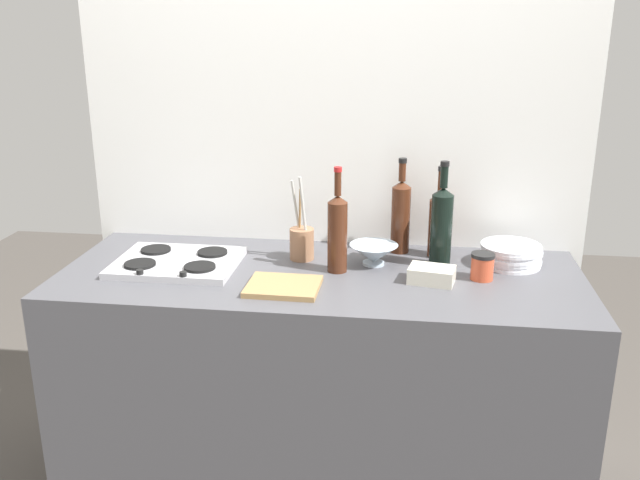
{
  "coord_description": "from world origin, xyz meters",
  "views": [
    {
      "loc": [
        0.29,
        -2.19,
        1.74
      ],
      "look_at": [
        0.0,
        0.0,
        1.02
      ],
      "focal_mm": 38.5,
      "sensor_mm": 36.0,
      "label": 1
    }
  ],
  "objects_px": {
    "cutting_board": "(283,286)",
    "utensil_crock": "(302,242)",
    "mixing_bowl": "(374,254)",
    "wine_bottle_mid_right": "(401,215)",
    "butter_dish": "(432,275)",
    "wine_bottle_mid_left": "(439,223)",
    "condiment_jar_front": "(482,266)",
    "wine_bottle_leftmost": "(441,225)",
    "stovetop_hob": "(177,262)",
    "wine_bottle_rightmost": "(337,232)",
    "plate_stack": "(511,255)"
  },
  "relations": [
    {
      "from": "butter_dish",
      "to": "wine_bottle_mid_right",
      "type": "bearing_deg",
      "value": 110.56
    },
    {
      "from": "wine_bottle_rightmost",
      "to": "utensil_crock",
      "type": "bearing_deg",
      "value": 142.65
    },
    {
      "from": "plate_stack",
      "to": "wine_bottle_mid_right",
      "type": "xyz_separation_m",
      "value": [
        -0.39,
        0.09,
        0.11
      ]
    },
    {
      "from": "cutting_board",
      "to": "utensil_crock",
      "type": "bearing_deg",
      "value": 87.38
    },
    {
      "from": "butter_dish",
      "to": "utensil_crock",
      "type": "xyz_separation_m",
      "value": [
        -0.46,
        0.17,
        0.04
      ]
    },
    {
      "from": "mixing_bowl",
      "to": "condiment_jar_front",
      "type": "distance_m",
      "value": 0.38
    },
    {
      "from": "condiment_jar_front",
      "to": "cutting_board",
      "type": "height_order",
      "value": "condiment_jar_front"
    },
    {
      "from": "wine_bottle_rightmost",
      "to": "butter_dish",
      "type": "height_order",
      "value": "wine_bottle_rightmost"
    },
    {
      "from": "condiment_jar_front",
      "to": "butter_dish",
      "type": "bearing_deg",
      "value": -162.92
    },
    {
      "from": "wine_bottle_mid_right",
      "to": "butter_dish",
      "type": "relative_size",
      "value": 2.4
    },
    {
      "from": "utensil_crock",
      "to": "condiment_jar_front",
      "type": "xyz_separation_m",
      "value": [
        0.63,
        -0.12,
        -0.02
      ]
    },
    {
      "from": "mixing_bowl",
      "to": "utensil_crock",
      "type": "xyz_separation_m",
      "value": [
        -0.26,
        0.03,
        0.02
      ]
    },
    {
      "from": "wine_bottle_mid_right",
      "to": "wine_bottle_mid_left",
      "type": "bearing_deg",
      "value": -11.42
    },
    {
      "from": "plate_stack",
      "to": "condiment_jar_front",
      "type": "distance_m",
      "value": 0.19
    },
    {
      "from": "stovetop_hob",
      "to": "butter_dish",
      "type": "relative_size",
      "value": 2.87
    },
    {
      "from": "stovetop_hob",
      "to": "plate_stack",
      "type": "relative_size",
      "value": 1.95
    },
    {
      "from": "mixing_bowl",
      "to": "utensil_crock",
      "type": "height_order",
      "value": "utensil_crock"
    },
    {
      "from": "stovetop_hob",
      "to": "wine_bottle_rightmost",
      "type": "distance_m",
      "value": 0.58
    },
    {
      "from": "mixing_bowl",
      "to": "wine_bottle_leftmost",
      "type": "bearing_deg",
      "value": 4.98
    },
    {
      "from": "wine_bottle_leftmost",
      "to": "wine_bottle_mid_right",
      "type": "relative_size",
      "value": 1.06
    },
    {
      "from": "wine_bottle_rightmost",
      "to": "utensil_crock",
      "type": "height_order",
      "value": "wine_bottle_rightmost"
    },
    {
      "from": "plate_stack",
      "to": "wine_bottle_rightmost",
      "type": "xyz_separation_m",
      "value": [
        -0.6,
        -0.14,
        0.1
      ]
    },
    {
      "from": "butter_dish",
      "to": "cutting_board",
      "type": "bearing_deg",
      "value": -165.44
    },
    {
      "from": "wine_bottle_mid_left",
      "to": "condiment_jar_front",
      "type": "xyz_separation_m",
      "value": [
        0.14,
        -0.22,
        -0.08
      ]
    },
    {
      "from": "stovetop_hob",
      "to": "butter_dish",
      "type": "bearing_deg",
      "value": -2.63
    },
    {
      "from": "mixing_bowl",
      "to": "utensil_crock",
      "type": "distance_m",
      "value": 0.26
    },
    {
      "from": "wine_bottle_mid_left",
      "to": "mixing_bowl",
      "type": "height_order",
      "value": "wine_bottle_mid_left"
    },
    {
      "from": "butter_dish",
      "to": "wine_bottle_mid_left",
      "type": "bearing_deg",
      "value": 84.29
    },
    {
      "from": "wine_bottle_mid_left",
      "to": "cutting_board",
      "type": "height_order",
      "value": "wine_bottle_mid_left"
    },
    {
      "from": "butter_dish",
      "to": "cutting_board",
      "type": "xyz_separation_m",
      "value": [
        -0.48,
        -0.12,
        -0.02
      ]
    },
    {
      "from": "wine_bottle_mid_right",
      "to": "mixing_bowl",
      "type": "bearing_deg",
      "value": -119.95
    },
    {
      "from": "plate_stack",
      "to": "butter_dish",
      "type": "distance_m",
      "value": 0.35
    },
    {
      "from": "wine_bottle_leftmost",
      "to": "plate_stack",
      "type": "bearing_deg",
      "value": 8.95
    },
    {
      "from": "wine_bottle_mid_left",
      "to": "mixing_bowl",
      "type": "relative_size",
      "value": 1.95
    },
    {
      "from": "wine_bottle_rightmost",
      "to": "condiment_jar_front",
      "type": "distance_m",
      "value": 0.5
    },
    {
      "from": "stovetop_hob",
      "to": "wine_bottle_mid_right",
      "type": "height_order",
      "value": "wine_bottle_mid_right"
    },
    {
      "from": "stovetop_hob",
      "to": "wine_bottle_mid_right",
      "type": "distance_m",
      "value": 0.83
    },
    {
      "from": "wine_bottle_mid_right",
      "to": "butter_dish",
      "type": "bearing_deg",
      "value": -69.44
    },
    {
      "from": "plate_stack",
      "to": "cutting_board",
      "type": "height_order",
      "value": "plate_stack"
    },
    {
      "from": "wine_bottle_rightmost",
      "to": "condiment_jar_front",
      "type": "xyz_separation_m",
      "value": [
        0.49,
        -0.01,
        -0.1
      ]
    },
    {
      "from": "stovetop_hob",
      "to": "mixing_bowl",
      "type": "distance_m",
      "value": 0.7
    },
    {
      "from": "stovetop_hob",
      "to": "cutting_board",
      "type": "relative_size",
      "value": 1.83
    },
    {
      "from": "stovetop_hob",
      "to": "cutting_board",
      "type": "distance_m",
      "value": 0.44
    },
    {
      "from": "butter_dish",
      "to": "mixing_bowl",
      "type": "bearing_deg",
      "value": 143.89
    },
    {
      "from": "butter_dish",
      "to": "utensil_crock",
      "type": "distance_m",
      "value": 0.5
    },
    {
      "from": "wine_bottle_mid_left",
      "to": "wine_bottle_mid_right",
      "type": "relative_size",
      "value": 0.94
    },
    {
      "from": "wine_bottle_leftmost",
      "to": "cutting_board",
      "type": "height_order",
      "value": "wine_bottle_leftmost"
    },
    {
      "from": "stovetop_hob",
      "to": "mixing_bowl",
      "type": "height_order",
      "value": "mixing_bowl"
    },
    {
      "from": "wine_bottle_leftmost",
      "to": "wine_bottle_mid_left",
      "type": "relative_size",
      "value": 1.12
    },
    {
      "from": "butter_dish",
      "to": "condiment_jar_front",
      "type": "bearing_deg",
      "value": 17.08
    }
  ]
}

